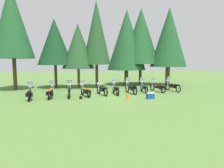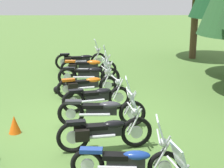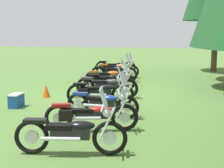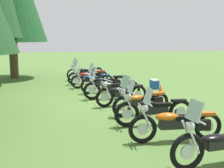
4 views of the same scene
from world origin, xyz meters
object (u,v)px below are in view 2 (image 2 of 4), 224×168
motorcycle_0 (80,59)px  motorcycle_5 (103,110)px  motorcycle_1 (88,66)px  dropped_helmet (57,90)px  motorcycle_2 (90,74)px  motorcycle_4 (97,97)px  motorcycle_3 (87,84)px  traffic_cone (14,124)px  motorcycle_6 (104,131)px  motorcycle_7 (128,161)px

motorcycle_0 → motorcycle_5: size_ratio=0.99×
motorcycle_0 → motorcycle_1: motorcycle_0 is taller
motorcycle_0 → dropped_helmet: size_ratio=9.16×
motorcycle_2 → motorcycle_4: 2.78m
motorcycle_1 → dropped_helmet: size_ratio=9.15×
motorcycle_0 → motorcycle_4: bearing=-89.0°
motorcycle_1 → motorcycle_3: size_ratio=1.13×
motorcycle_1 → traffic_cone: 6.09m
motorcycle_6 → traffic_cone: (-1.01, -2.35, -0.24)m
motorcycle_0 → motorcycle_3: 4.28m
motorcycle_7 → traffic_cone: size_ratio=4.54×
dropped_helmet → motorcycle_3: bearing=68.6°
motorcycle_1 → motorcycle_3: bearing=-85.4°
motorcycle_4 → motorcycle_5: motorcycle_5 is taller
motorcycle_6 → traffic_cone: bearing=146.4°
motorcycle_1 → motorcycle_2: motorcycle_2 is taller
motorcycle_4 → dropped_helmet: 2.43m
motorcycle_1 → motorcycle_0: bearing=107.9°
motorcycle_6 → motorcycle_4: bearing=84.6°
motorcycle_5 → traffic_cone: 2.35m
motorcycle_3 → motorcycle_4: 1.49m
motorcycle_4 → motorcycle_6: 2.70m
traffic_cone → motorcycle_7: bearing=49.6°
motorcycle_3 → motorcycle_6: bearing=-98.0°
motorcycle_4 → motorcycle_6: motorcycle_6 is taller
motorcycle_0 → motorcycle_4: 5.76m
motorcycle_0 → motorcycle_2: motorcycle_0 is taller
motorcycle_6 → dropped_helmet: (-4.56, -1.75, -0.35)m
motorcycle_5 → motorcycle_1: bearing=97.5°
motorcycle_6 → motorcycle_7: bearing=-81.9°
traffic_cone → dropped_helmet: traffic_cone is taller
motorcycle_2 → motorcycle_3: motorcycle_2 is taller
motorcycle_4 → traffic_cone: motorcycle_4 is taller
motorcycle_2 → motorcycle_5: 4.04m
motorcycle_0 → motorcycle_7: 9.90m
motorcycle_1 → motorcycle_4: motorcycle_1 is taller
motorcycle_0 → motorcycle_7: (9.76, 1.65, -0.02)m
dropped_helmet → motorcycle_4: bearing=39.0°
motorcycle_5 → dropped_helmet: 3.57m
motorcycle_0 → motorcycle_6: (8.37, 1.18, 0.01)m
motorcycle_0 → motorcycle_7: size_ratio=1.10×
motorcycle_6 → dropped_helmet: 4.90m
motorcycle_0 → motorcycle_1: (1.49, 0.42, 0.01)m
motorcycle_0 → motorcycle_5: motorcycle_0 is taller
motorcycle_4 → motorcycle_5: 1.26m
motorcycle_4 → motorcycle_2: bearing=81.2°
motorcycle_3 → motorcycle_7: 5.63m
motorcycle_2 → motorcycle_7: size_ratio=1.10×
motorcycle_1 → motorcycle_2: 1.45m
motorcycle_7 → dropped_helmet: bearing=114.1°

